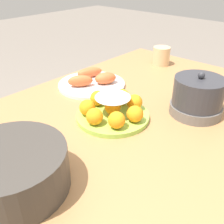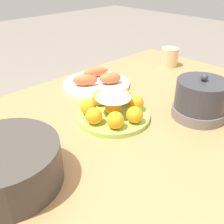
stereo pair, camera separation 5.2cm
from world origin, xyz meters
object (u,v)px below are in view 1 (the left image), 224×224
object	(u,v)px
dining_table	(111,148)
seafood_platter	(92,82)
cake_plate	(113,110)
warming_pot	(197,97)
cup_near	(161,56)
serving_bowl	(12,169)

from	to	relation	value
dining_table	seafood_platter	xyz separation A→B (m)	(-0.19, -0.28, 0.11)
cake_plate	seafood_platter	xyz separation A→B (m)	(-0.15, -0.25, -0.02)
warming_pot	cake_plate	bearing A→B (deg)	-41.63
dining_table	cup_near	world-z (taller)	cup_near
seafood_platter	cup_near	distance (m)	0.44
seafood_platter	cup_near	size ratio (longest dim) A/B	3.12
cake_plate	warming_pot	world-z (taller)	warming_pot
dining_table	cake_plate	distance (m)	0.13
dining_table	seafood_platter	distance (m)	0.36
dining_table	warming_pot	xyz separation A→B (m)	(-0.27, 0.16, 0.15)
dining_table	serving_bowl	xyz separation A→B (m)	(0.35, 0.01, 0.14)
cake_plate	cup_near	distance (m)	0.61
seafood_platter	cake_plate	bearing A→B (deg)	59.73
serving_bowl	cup_near	size ratio (longest dim) A/B	2.85
seafood_platter	warming_pot	size ratio (longest dim) A/B	1.59
warming_pot	serving_bowl	bearing A→B (deg)	-14.41
warming_pot	cup_near	bearing A→B (deg)	-133.85
dining_table	cup_near	size ratio (longest dim) A/B	17.19
serving_bowl	dining_table	bearing A→B (deg)	-179.13
cake_plate	serving_bowl	size ratio (longest dim) A/B	0.95
serving_bowl	warming_pot	distance (m)	0.64
serving_bowl	warming_pot	bearing A→B (deg)	165.59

